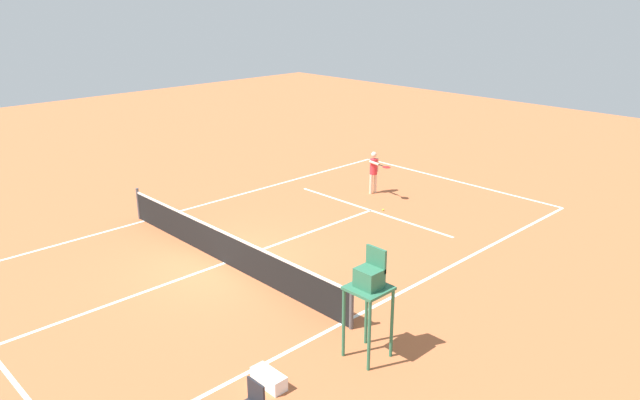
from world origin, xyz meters
name	(u,v)px	position (x,y,z in m)	size (l,w,h in m)	color
ground_plane	(225,263)	(0.00, 0.00, 0.00)	(60.00, 60.00, 0.00)	#B76038
court_lines	(225,263)	(0.00, 0.00, 0.00)	(9.21, 22.56, 0.01)	white
tennis_net	(224,247)	(0.00, 0.00, 0.50)	(9.81, 0.10, 1.07)	#4C4C51
player_serving	(374,169)	(1.16, -7.66, 0.95)	(1.22, 0.73, 1.61)	beige
tennis_ball	(383,210)	(-0.32, -6.46, 0.03)	(0.07, 0.07, 0.07)	#CCE033
umpire_chair	(369,287)	(-5.82, 0.53, 1.61)	(0.80, 0.80, 2.41)	#2D6B4C
equipment_bag	(269,379)	(-5.17, 2.66, 0.15)	(0.76, 0.32, 0.30)	white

